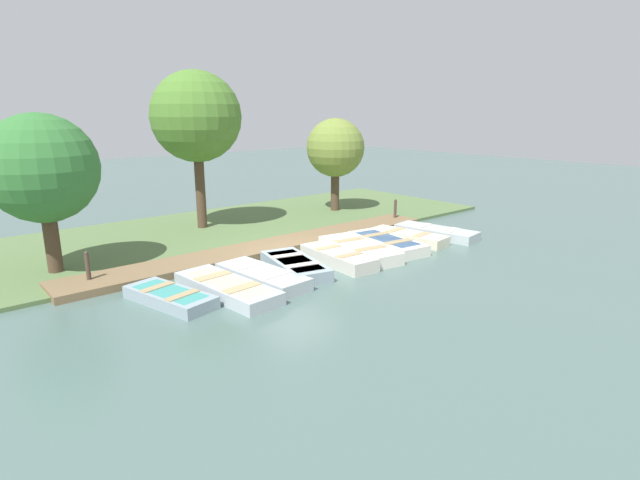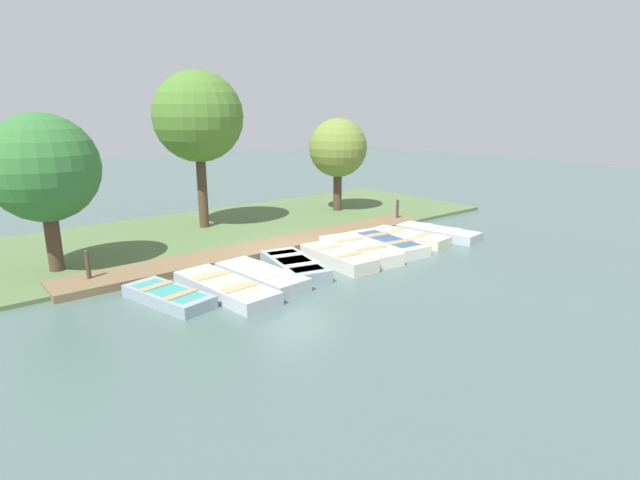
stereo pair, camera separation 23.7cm
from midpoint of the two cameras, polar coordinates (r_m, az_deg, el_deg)
The scene contains 17 objects.
ground_plane at distance 16.50m, azimuth -3.15°, elevation -2.15°, with size 80.00×80.00×0.00m, color #4C6660.
shore_bank at distance 20.56m, azimuth -11.66°, elevation 1.11°, with size 8.00×24.00×0.12m.
dock_walkway at distance 17.58m, azimuth -5.98°, elevation -0.77°, with size 1.54×14.27×0.22m.
rowboat_0 at distance 13.31m, azimuth -17.25°, elevation -6.22°, with size 2.77×1.57×0.34m.
rowboat_1 at distance 13.54m, azimuth -11.07°, elevation -5.38°, with size 3.51×1.45×0.37m.
rowboat_2 at distance 14.25m, azimuth -7.09°, elevation -4.15°, with size 3.12×1.35×0.39m.
rowboat_3 at distance 15.12m, azimuth -3.34°, elevation -2.95°, with size 3.05×1.80×0.39m.
rowboat_4 at distance 15.88m, azimuth 1.66°, elevation -1.98°, with size 2.92×1.20×0.44m.
rowboat_5 at distance 16.78m, azimuth 4.09°, elevation -1.12°, with size 3.43×1.74×0.43m.
rowboat_6 at distance 17.76m, azimuth 7.24°, elevation -0.36°, with size 3.26×1.59×0.40m.
rowboat_7 at distance 18.85m, azimuth 9.66°, elevation 0.38°, with size 3.07×1.42×0.37m.
rowboat_8 at distance 19.82m, azimuth 12.80°, elevation 0.89°, with size 3.30×1.55×0.36m.
mooring_post_near at distance 15.18m, azimuth -25.39°, elevation -3.02°, with size 0.12×0.12×1.03m.
mooring_post_far at distance 21.93m, azimuth 8.28°, elevation 3.33°, with size 0.12×0.12×1.03m.
park_tree_far_left at distance 16.24m, azimuth -29.55°, elevation 7.04°, with size 3.08×3.08×4.71m.
park_tree_left at distance 20.45m, azimuth -14.32°, elevation 13.42°, with size 3.50×3.50×6.27m.
park_tree_center at distance 23.57m, azimuth 1.47°, elevation 10.42°, with size 2.70×2.70×4.42m.
Camera 1 is at (12.51, -9.65, 4.74)m, focal length 28.00 mm.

